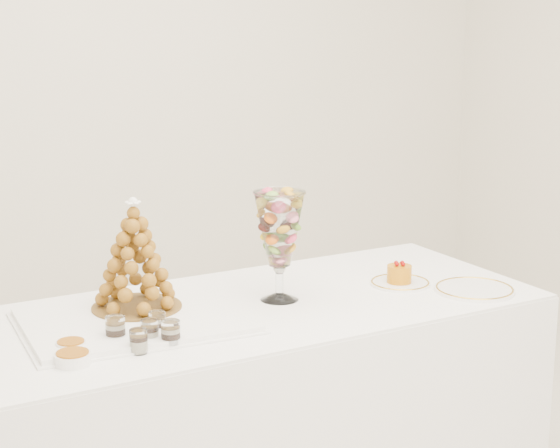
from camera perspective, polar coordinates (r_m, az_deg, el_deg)
buffet_table at (r=3.03m, az=-2.63°, el=-11.79°), size 1.94×0.78×0.74m
lace_tray at (r=2.78m, az=-8.86°, el=-5.84°), size 0.66×0.52×0.02m
macaron_vase at (r=2.91m, az=-0.04°, el=-0.39°), size 0.16×0.16×0.35m
cake_plate at (r=3.15m, az=7.33°, el=-3.60°), size 0.20×0.20×0.01m
spare_plate at (r=3.12m, az=11.77°, el=-3.94°), size 0.26×0.26×0.01m
verrine_a at (r=2.64m, az=-10.00°, el=-6.34°), size 0.06×0.06×0.07m
verrine_b at (r=2.61m, az=-7.95°, el=-6.52°), size 0.06×0.06×0.07m
verrine_c at (r=2.69m, az=-7.49°, el=-5.98°), size 0.05×0.05×0.06m
verrine_d at (r=2.55m, az=-8.61°, el=-7.08°), size 0.06×0.06×0.07m
verrine_e at (r=2.59m, az=-6.68°, el=-6.63°), size 0.07×0.07×0.07m
ramekin_back at (r=2.60m, az=-12.63°, el=-7.30°), size 0.08×0.08×0.03m
ramekin_front at (r=2.51m, az=-12.52°, el=-8.02°), size 0.10×0.10×0.03m
croquembouche at (r=2.81m, az=-8.84°, el=-1.87°), size 0.27×0.27×0.34m
mousse_cake at (r=3.14m, az=7.28°, el=-3.02°), size 0.08×0.08×0.07m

